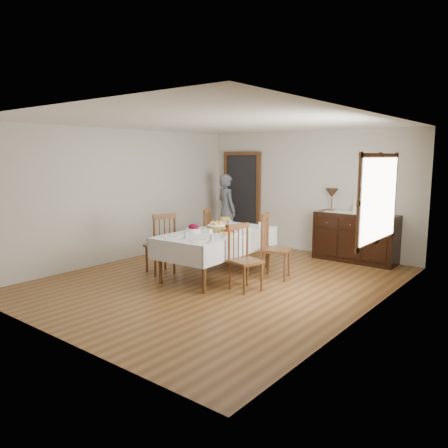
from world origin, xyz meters
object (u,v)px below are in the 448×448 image
Objects in this scene: dining_table at (217,237)px; chair_right_far at (273,246)px; chair_left_near at (161,243)px; chair_left_far at (200,236)px; chair_right_near at (244,257)px; sideboard at (355,237)px; person at (226,208)px; table_lamp at (332,194)px.

chair_right_far is at bearing 26.11° from dining_table.
chair_left_far is at bearing -167.45° from chair_left_near.
chair_right_near is (0.84, -0.38, -0.16)m from dining_table.
dining_table is 2.24× the size of chair_right_near.
chair_left_far is at bearing 79.32° from chair_right_near.
chair_left_near reaches higher than sideboard.
dining_table is 0.86m from chair_left_far.
chair_right_near is 2.95m from sideboard.
person is (-2.96, -0.36, 0.41)m from sideboard.
table_lamp is (0.11, 2.91, 0.80)m from chair_right_near.
sideboard is at bearing 2.55° from chair_right_near.
dining_table is 0.98m from chair_right_far.
table_lamp is (1.70, 2.13, 0.76)m from chair_left_far.
chair_left_near is 3.82m from sideboard.
chair_left_far is 1.78m from chair_right_near.
dining_table is at bearing 80.96° from chair_right_near.
table_lamp is (0.95, 2.53, 0.63)m from dining_table.
chair_right_near is at bearing -92.08° from table_lamp.
person reaches higher than chair_left_far.
table_lamp is at bearing 13.22° from chair_right_near.
chair_left_far is (-0.76, 0.40, -0.13)m from dining_table.
person is at bearing 121.59° from dining_table.
sideboard is (0.65, 2.87, -0.04)m from chair_right_near.
chair_right_far is 2.87m from person.
chair_left_near is 1.06× the size of chair_right_near.
chair_right_far is at bearing -92.80° from table_lamp.
chair_left_near is at bearing -151.10° from dining_table.
chair_right_far is (1.70, 1.00, 0.01)m from chair_left_near.
sideboard reaches higher than dining_table.
person reaches higher than dining_table.
chair_right_far is at bearing 166.89° from person.
chair_right_near is 3.02m from table_lamp.
dining_table is at bearing -110.60° from table_lamp.
table_lamp is at bearing 176.44° from sideboard.
chair_right_far is 0.69× the size of sideboard.
sideboard is (2.25, 2.09, -0.07)m from chair_left_far.
chair_left_far is 2.83m from table_lamp.
dining_table is at bearing -120.94° from sideboard.
person is 2.48m from table_lamp.
sideboard is at bearing 160.54° from chair_left_near.
person reaches higher than sideboard.
chair_left_near reaches higher than chair_right_near.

